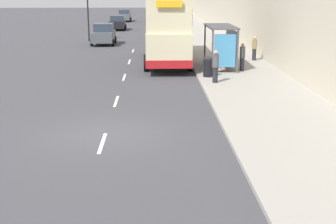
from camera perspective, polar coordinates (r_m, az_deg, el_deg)
The scene contains 17 objects.
ground_plane at distance 15.87m, azimuth -7.62°, elevation -2.63°, with size 220.00×220.00×0.00m, color #424247.
pavement at distance 53.98m, azimuth 3.49°, elevation 9.80°, with size 5.00×93.00×0.14m.
lane_mark_0 at distance 14.91m, azimuth -8.01°, elevation -3.77°, with size 0.12×2.00×0.01m.
lane_mark_1 at distance 20.36m, azimuth -6.33°, elevation 1.32°, with size 0.12×2.00×0.01m.
lane_mark_2 at distance 25.92m, azimuth -5.36°, elevation 4.24°, with size 0.12×2.00×0.01m.
lane_mark_3 at distance 31.52m, azimuth -4.73°, elevation 6.13°, with size 0.12×2.00×0.01m.
lane_mark_4 at distance 37.15m, azimuth -4.29°, elevation 7.45°, with size 0.12×2.00×0.01m.
bus_shelter at distance 27.93m, azimuth 6.85°, elevation 8.84°, with size 1.60×4.20×2.48m.
double_decker_bus_near at distance 30.93m, azimuth -0.19°, elevation 10.27°, with size 2.85×11.16×4.30m.
car_0 at distance 71.60m, azimuth -5.35°, elevation 11.63°, with size 1.97×4.33×1.77m.
car_1 at distance 56.54m, azimuth -6.20°, elevation 10.76°, with size 1.99×3.86×1.70m.
car_2 at distance 41.66m, azimuth -7.85°, elevation 9.37°, with size 2.00×3.88×1.82m.
pedestrian_at_shelter at distance 23.61m, azimuth 5.80°, elevation 5.59°, with size 0.32×0.32×1.63m.
pedestrian_1 at distance 31.58m, azimuth 10.49°, elevation 7.68°, with size 0.31×0.31×1.58m.
pedestrian_2 at distance 27.33m, azimuth 9.04°, elevation 6.67°, with size 0.31×0.31×1.58m.
litter_bin at distance 25.25m, azimuth 4.92°, elevation 5.50°, with size 0.55×0.55×1.05m.
traffic_light_far_kerb at distance 44.51m, azimuth -9.78°, elevation 12.76°, with size 0.30×0.32×4.93m.
Camera 1 is at (1.65, -15.06, 4.71)m, focal length 50.00 mm.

